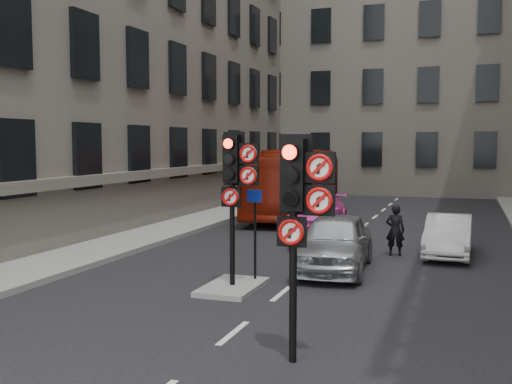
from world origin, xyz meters
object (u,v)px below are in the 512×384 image
Objects in this scene: car_white at (448,235)px; motorcyclist at (395,230)px; signal_near at (299,199)px; motorcycle at (292,235)px; car_pink at (318,213)px; car_silver at (335,242)px; signal_far at (235,175)px; info_sign at (255,221)px; bus_red at (296,182)px.

car_white is 1.64m from motorcyclist.
motorcycle is (-2.83, 9.65, -2.14)m from signal_near.
motorcyclist is at bearing -54.98° from car_pink.
motorcycle is (0.24, -4.69, -0.20)m from car_pink.
car_silver is at bearing -61.66° from motorcycle.
motorcyclist is at bearing 61.40° from signal_far.
motorcyclist is (-1.54, -0.56, 0.16)m from car_white.
car_silver is 7.73m from car_pink.
signal_far is 0.81× the size of car_pink.
car_pink is 2.83× the size of motorcyclist.
car_pink is 9.67m from info_sign.
car_white is 4.84m from motorcycle.
info_sign is (0.69, -9.60, 0.89)m from car_pink.
signal_far reaches higher than bus_red.
signal_far is 0.32× the size of bus_red.
motorcycle is at bearing -88.44° from car_pink.
car_silver is at bearing -130.53° from car_white.
signal_far is at bearing -103.15° from info_sign.
car_white is at bearing 78.96° from signal_near.
motorcyclist is 0.72× the size of info_sign.
signal_near is at bearing -60.26° from info_sign.
car_pink reaches higher than motorcycle.
car_silver is 2.95m from motorcyclist.
car_pink is (-5.05, 4.21, 0.02)m from car_white.
motorcycle is 3.29m from motorcyclist.
signal_near reaches higher than car_pink.
motorcycle is 0.67× the size of info_sign.
motorcyclist is 5.66m from info_sign.
car_white is (2.85, 3.20, -0.15)m from car_silver.
car_white is (4.58, 6.13, -2.08)m from signal_far.
car_pink is 4.73m from bus_red.
car_white is (1.98, 10.13, -1.96)m from signal_near.
motorcycle is at bearing -80.12° from bus_red.
signal_near is 14.80m from car_pink.
signal_near is 4.77m from signal_far.
bus_red is at bearing 97.20° from motorcycle.
car_pink is 0.40× the size of bus_red.
motorcyclist is (0.44, 9.58, -1.80)m from signal_near.
signal_near is 2.28× the size of motorcyclist.
info_sign reaches higher than motorcycle.
signal_near is at bearing 84.11° from motorcyclist.
car_pink is at bearing 85.50° from motorcycle.
motorcycle is 0.94× the size of motorcyclist.
signal_far reaches higher than info_sign.
signal_far is 10.56m from car_pink.
motorcyclist is (3.04, 5.58, -1.92)m from signal_far.
signal_near is at bearing -79.31° from car_pink.
bus_red is 7.13× the size of motorcyclist.
motorcyclist is at bearing 62.71° from info_sign.
motorcyclist is (1.32, 2.64, 0.02)m from car_silver.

